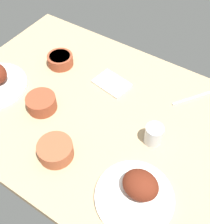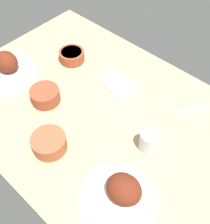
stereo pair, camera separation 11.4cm
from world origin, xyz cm
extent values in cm
cube|color=tan|center=(0.00, 0.00, 2.00)|extent=(140.00, 90.00, 4.00)
cylinder|color=white|center=(-27.69, 24.41, 4.80)|extent=(26.76, 26.76, 1.60)
ellipsoid|color=#602314|center=(-27.96, 21.51, 9.33)|extent=(12.38, 10.65, 8.11)
cylinder|color=brown|center=(24.45, 11.25, 7.11)|extent=(12.51, 12.51, 6.22)
cylinder|color=white|center=(24.45, 11.25, 9.72)|extent=(10.26, 10.26, 1.00)
cylinder|color=#A35133|center=(4.87, 25.74, 7.10)|extent=(13.16, 13.16, 6.20)
cylinder|color=#4C192D|center=(4.87, 25.74, 9.70)|extent=(10.79, 10.79, 1.00)
cylinder|color=brown|center=(35.37, -14.68, 6.66)|extent=(12.24, 12.24, 5.33)
cylinder|color=#DBCC7A|center=(35.37, -14.68, 8.83)|extent=(10.03, 10.03, 1.00)
cylinder|color=silver|center=(-22.35, 0.69, 8.28)|extent=(6.85, 6.85, 8.56)
cube|color=white|center=(7.19, -16.63, 4.60)|extent=(17.08, 13.37, 1.20)
cube|color=silver|center=(-26.81, -28.19, 4.40)|extent=(11.67, 16.01, 0.80)
camera|label=1|loc=(-38.90, 59.51, 94.82)|focal=44.25mm
camera|label=2|loc=(-47.88, 52.56, 94.82)|focal=44.25mm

